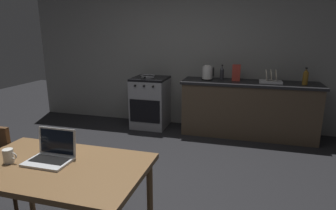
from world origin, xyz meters
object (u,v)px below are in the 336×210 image
Objects in this scene: stove_oven at (150,102)px; bottle_b at (222,73)px; electric_kettle at (207,73)px; dining_table at (58,174)px; frying_pan at (147,76)px; dish_rack at (271,80)px; laptop at (51,155)px; cereal_box at (236,73)px; bottle at (306,77)px; coffee_mug at (9,156)px.

bottle_b is (1.24, 0.08, 0.57)m from stove_oven.
electric_kettle reaches higher than stove_oven.
frying_pan is at bearing 97.30° from dining_table.
stove_oven is at bearing 96.53° from dining_table.
dining_table is 3.84× the size of dish_rack.
stove_oven is at bearing 108.66° from laptop.
frying_pan is at bearing -178.17° from cereal_box.
stove_oven is at bearing -179.86° from electric_kettle.
laptop is at bearing -84.87° from stove_oven.
bottle_b is (0.97, 3.10, 0.24)m from laptop.
laptop is (0.27, -3.02, 0.33)m from stove_oven.
electric_kettle is 0.95× the size of bottle.
electric_kettle is at bearing 72.01° from coffee_mug.
cereal_box is at bearing 64.82° from coffee_mug.
bottle_b is (1.28, 0.11, 0.09)m from frying_pan.
laptop is 2.86× the size of coffee_mug.
coffee_mug is at bearing -129.07° from bottle.
bottle is 1.26m from bottle_b.
bottle is 0.61× the size of frying_pan.
coffee_mug is 3.45m from bottle_b.
laptop is at bearing 148.69° from dining_table.
dining_table is 3.16m from electric_kettle.
dining_table is at bearing 9.73° from coffee_mug.
coffee_mug is (0.03, -3.10, -0.14)m from frying_pan.
bottle is 3.97m from coffee_mug.
bottle reaches higher than electric_kettle.
dining_table is 3.29m from bottle_b.
cereal_box is at bearing 177.85° from dish_rack.
bottle is at bearing -5.93° from bottle_b.
cereal_box is (0.46, 0.02, 0.02)m from electric_kettle.
coffee_mug is at bearing -107.99° from electric_kettle.
stove_oven is 0.69× the size of dining_table.
coffee_mug is at bearing -115.18° from cereal_box.
stove_oven is 2.10× the size of frying_pan.
cereal_box is at bearing 0.88° from stove_oven.
dish_rack reaches higher than coffee_mug.
dining_table is at bearing -82.70° from frying_pan.
dish_rack is at bearing -2.15° from cereal_box.
laptop is at bearing -84.09° from frying_pan.
bottle reaches higher than bottle_b.
bottle_b is at bearing 74.26° from dining_table.
laptop is at bearing -111.55° from cereal_box.
dining_table is 5.27× the size of electric_kettle.
dining_table is at bearing -83.47° from stove_oven.
bottle_b reaches higher than stove_oven.
electric_kettle is 1.05m from frying_pan.
electric_kettle is at bearing -177.53° from cereal_box.
dish_rack is at bearing -5.96° from bottle_b.
dish_rack is 0.77m from bottle_b.
dish_rack is at bearing 61.67° from dining_table.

